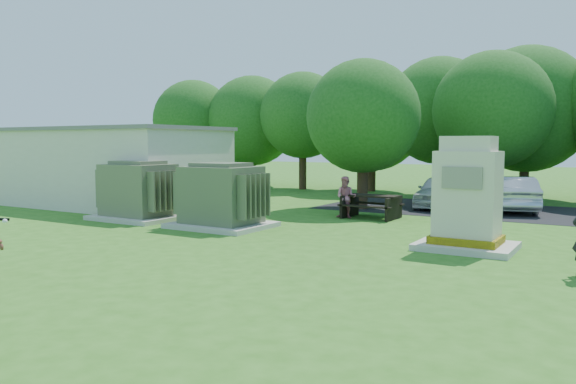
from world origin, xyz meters
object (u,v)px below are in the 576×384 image
Objects in this scene: transformer_right at (221,197)px; person_at_picnic at (346,197)px; transformer_left at (139,192)px; picnic_table at (371,204)px; generator_cabinet at (467,200)px; car_white at (440,191)px; car_silver_a at (512,194)px.

person_at_picnic is at bearing 59.01° from transformer_right.
transformer_left is 8.30m from picnic_table.
generator_cabinet is 1.91× the size of person_at_picnic.
transformer_right is 10.10m from car_white.
generator_cabinet is at bearing -74.51° from car_white.
person_at_picnic reaches higher than picnic_table.
picnic_table is 4.72m from car_white.
picnic_table is (3.24, 4.52, -0.44)m from transformer_right.
transformer_left reaches higher than picnic_table.
generator_cabinet is at bearing 2.00° from transformer_right.
car_white is (8.11, 9.09, -0.29)m from transformer_left.
transformer_left is 3.70m from transformer_right.
transformer_right is 5.58m from picnic_table.
picnic_table is at bearing -108.97° from car_white.
picnic_table is at bearing 135.98° from generator_cabinet.
person_at_picnic is at bearing 33.57° from transformer_left.
car_silver_a is at bearing 52.59° from transformer_right.
person_at_picnic is at bearing -116.02° from car_white.
car_white is (-3.23, 8.82, -0.57)m from generator_cabinet.
transformer_right reaches higher than car_silver_a.
transformer_left is 0.75× the size of car_white.
transformer_right is at bearing -125.68° from picnic_table.
generator_cabinet is 6.46m from person_at_picnic.
generator_cabinet is 9.41m from car_white.
transformer_right is 1.52× the size of picnic_table.
person_at_picnic is 0.36× the size of car_silver_a.
person_at_picnic is (2.45, 4.08, -0.22)m from transformer_right.
transformer_left is 1.05× the size of generator_cabinet.
transformer_left is at bearing -146.95° from picnic_table.
generator_cabinet is (11.34, 0.27, 0.29)m from transformer_left.
transformer_left is 1.00× the size of transformer_right.
generator_cabinet reaches higher than car_silver_a.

